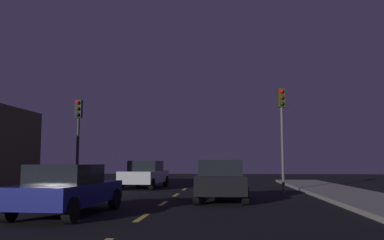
% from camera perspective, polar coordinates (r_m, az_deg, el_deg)
% --- Properties ---
extents(ground_plane, '(80.00, 80.00, 0.00)m').
position_cam_1_polar(ground_plane, '(11.85, -6.39, -12.98)').
color(ground_plane, black).
extents(lane_stripe_third, '(0.16, 1.60, 0.01)m').
position_cam_1_polar(lane_stripe_third, '(11.27, -6.99, -13.33)').
color(lane_stripe_third, '#EACC4C').
rests_on(lane_stripe_third, ground_plane).
extents(lane_stripe_fourth, '(0.16, 1.60, 0.01)m').
position_cam_1_polar(lane_stripe_fourth, '(14.99, -4.01, -11.49)').
color(lane_stripe_fourth, '#EACC4C').
rests_on(lane_stripe_fourth, ground_plane).
extents(lane_stripe_fifth, '(0.16, 1.60, 0.01)m').
position_cam_1_polar(lane_stripe_fifth, '(18.74, -2.23, -10.37)').
color(lane_stripe_fifth, '#EACC4C').
rests_on(lane_stripe_fifth, ground_plane).
extents(lane_stripe_sixth, '(0.16, 1.60, 0.01)m').
position_cam_1_polar(lane_stripe_sixth, '(22.51, -1.06, -9.62)').
color(lane_stripe_sixth, '#EACC4C').
rests_on(lane_stripe_sixth, ground_plane).
extents(traffic_signal_left, '(0.32, 0.38, 4.58)m').
position_cam_1_polar(traffic_signal_left, '(21.18, -15.59, -0.92)').
color(traffic_signal_left, '#2D2D30').
rests_on(traffic_signal_left, ground_plane).
extents(traffic_signal_right, '(0.32, 0.38, 5.01)m').
position_cam_1_polar(traffic_signal_right, '(20.09, 12.42, 0.06)').
color(traffic_signal_right, '#4C4C51').
rests_on(traffic_signal_right, ground_plane).
extents(car_stopped_ahead, '(1.98, 3.95, 1.55)m').
position_cam_1_polar(car_stopped_ahead, '(15.68, 3.93, -8.40)').
color(car_stopped_ahead, black).
rests_on(car_stopped_ahead, ground_plane).
extents(car_adjacent_lane, '(2.09, 4.38, 1.41)m').
position_cam_1_polar(car_adjacent_lane, '(12.12, -16.94, -9.18)').
color(car_adjacent_lane, navy).
rests_on(car_adjacent_lane, ground_plane).
extents(car_oncoming_far, '(2.19, 4.67, 1.55)m').
position_cam_1_polar(car_oncoming_far, '(23.66, -6.56, -7.52)').
color(car_oncoming_far, silver).
rests_on(car_oncoming_far, ground_plane).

